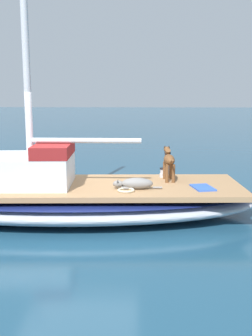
{
  "coord_description": "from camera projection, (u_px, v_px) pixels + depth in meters",
  "views": [
    {
      "loc": [
        -7.93,
        -1.32,
        2.5
      ],
      "look_at": [
        0.0,
        -1.0,
        1.01
      ],
      "focal_mm": 43.47,
      "sensor_mm": 36.0,
      "label": 1
    }
  ],
  "objects": [
    {
      "name": "mast_main",
      "position": [
        35.0,
        47.0,
        7.67
      ],
      "size": [
        0.14,
        2.27,
        6.01
      ],
      "color": "silver",
      "rests_on": "sailboat_main"
    },
    {
      "name": "deck_winch",
      "position": [
        163.0,
        173.0,
        8.89
      ],
      "size": [
        0.16,
        0.16,
        0.21
      ],
      "color": "#B7B7BC",
      "rests_on": "sailboat_main"
    },
    {
      "name": "ground_plane",
      "position": [
        77.0,
        216.0,
        8.3
      ],
      "size": [
        120.0,
        120.0,
        0.0
      ],
      "primitive_type": "plane",
      "color": "navy"
    },
    {
      "name": "cabin_house",
      "position": [
        20.0,
        168.0,
        8.1
      ],
      "size": [
        1.51,
        2.29,
        0.84
      ],
      "color": "silver",
      "rests_on": "sailboat_main"
    },
    {
      "name": "deck_towel",
      "position": [
        203.0,
        188.0,
        7.87
      ],
      "size": [
        0.62,
        0.47,
        0.03
      ],
      "primitive_type": "cube",
      "rotation": [
        0.0,
        0.0,
        0.22
      ],
      "color": "blue",
      "rests_on": "sailboat_main"
    },
    {
      "name": "dog_brown",
      "position": [
        169.0,
        161.0,
        8.52
      ],
      "size": [
        0.94,
        0.26,
        0.7
      ],
      "color": "brown",
      "rests_on": "sailboat_main"
    },
    {
      "name": "coiled_rope",
      "position": [
        126.0,
        190.0,
        7.63
      ],
      "size": [
        0.32,
        0.32,
        0.04
      ],
      "primitive_type": "torus",
      "color": "beige",
      "rests_on": "sailboat_main"
    },
    {
      "name": "dog_grey",
      "position": [
        135.0,
        184.0,
        7.8
      ],
      "size": [
        0.27,
        0.95,
        0.22
      ],
      "color": "gray",
      "rests_on": "sailboat_main"
    },
    {
      "name": "sailboat_main",
      "position": [
        77.0,
        200.0,
        8.24
      ],
      "size": [
        2.89,
        7.36,
        0.66
      ],
      "color": "#B2B7C1",
      "rests_on": "ground"
    }
  ]
}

